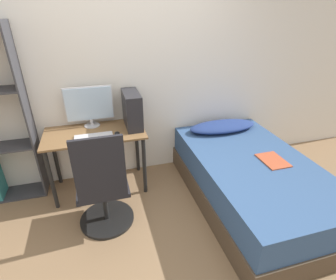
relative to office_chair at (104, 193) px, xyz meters
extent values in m
plane|color=#846647|center=(0.39, -0.49, -0.41)|extent=(14.00, 14.00, 0.00)
cube|color=silver|center=(0.39, 0.98, 0.84)|extent=(8.00, 0.05, 2.50)
cube|color=brown|center=(-0.02, 0.66, 0.33)|extent=(1.10, 0.58, 0.02)
cylinder|color=black|center=(-0.52, 0.42, -0.05)|extent=(0.04, 0.04, 0.73)
cylinder|color=black|center=(0.48, 0.42, -0.05)|extent=(0.04, 0.04, 0.73)
cylinder|color=black|center=(-0.52, 0.90, -0.05)|extent=(0.04, 0.04, 0.73)
cylinder|color=black|center=(0.48, 0.90, -0.05)|extent=(0.04, 0.04, 0.73)
cube|color=#38383D|center=(-0.66, 0.80, 0.54)|extent=(0.02, 0.30, 1.89)
cube|color=#38383D|center=(-1.00, 0.80, -0.40)|extent=(0.66, 0.30, 0.02)
cube|color=#38383D|center=(-1.00, 0.80, 0.22)|extent=(0.66, 0.30, 0.02)
cylinder|color=black|center=(0.00, 0.07, -0.39)|extent=(0.55, 0.55, 0.03)
cylinder|color=black|center=(0.00, 0.07, -0.18)|extent=(0.05, 0.05, 0.41)
cube|color=black|center=(0.00, 0.07, 0.05)|extent=(0.48, 0.48, 0.04)
cube|color=black|center=(0.00, -0.15, 0.37)|extent=(0.43, 0.04, 0.60)
cube|color=#4C3D2D|center=(1.58, -0.06, -0.28)|extent=(1.18, 2.04, 0.25)
cube|color=#33517F|center=(1.58, -0.06, -0.01)|extent=(1.14, 1.99, 0.30)
ellipsoid|color=navy|center=(1.58, 0.69, 0.20)|extent=(0.89, 0.36, 0.11)
cube|color=#B24C2D|center=(1.75, -0.14, 0.15)|extent=(0.24, 0.32, 0.01)
cylinder|color=#B7B7BC|center=(-0.04, 0.85, 0.34)|extent=(0.18, 0.18, 0.01)
cylinder|color=#B7B7BC|center=(-0.04, 0.85, 0.39)|extent=(0.04, 0.04, 0.07)
cube|color=#B7B7BC|center=(-0.04, 0.86, 0.61)|extent=(0.53, 0.01, 0.39)
cube|color=#B2D1EF|center=(-0.04, 0.85, 0.61)|extent=(0.51, 0.01, 0.37)
cube|color=silver|center=(-0.03, 0.55, 0.35)|extent=(0.40, 0.11, 0.02)
cube|color=#232328|center=(0.42, 0.72, 0.54)|extent=(0.17, 0.43, 0.40)
ellipsoid|color=black|center=(0.22, 0.55, 0.35)|extent=(0.06, 0.09, 0.02)
camera|label=1|loc=(0.04, -2.08, 1.60)|focal=28.00mm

